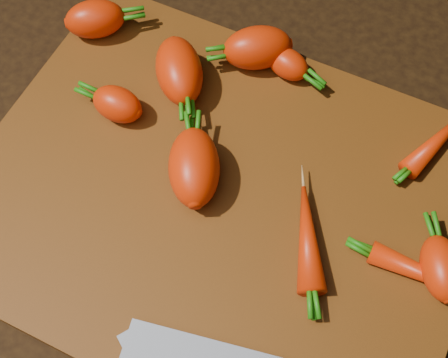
% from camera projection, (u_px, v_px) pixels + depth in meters
% --- Properties ---
extents(ground, '(2.00, 2.00, 0.01)m').
position_uv_depth(ground, '(220.00, 203.00, 0.64)').
color(ground, black).
extents(cutting_board, '(0.50, 0.40, 0.01)m').
position_uv_depth(cutting_board, '(220.00, 198.00, 0.63)').
color(cutting_board, brown).
rests_on(cutting_board, ground).
extents(carrot_0, '(0.08, 0.07, 0.04)m').
position_uv_depth(carrot_0, '(95.00, 19.00, 0.71)').
color(carrot_0, red).
rests_on(carrot_0, cutting_board).
extents(carrot_1, '(0.06, 0.04, 0.04)m').
position_uv_depth(carrot_1, '(117.00, 104.00, 0.65)').
color(carrot_1, red).
rests_on(carrot_1, cutting_board).
extents(carrot_2, '(0.09, 0.10, 0.05)m').
position_uv_depth(carrot_2, '(179.00, 71.00, 0.67)').
color(carrot_2, red).
rests_on(carrot_2, cutting_board).
extents(carrot_3, '(0.09, 0.10, 0.05)m').
position_uv_depth(carrot_3, '(194.00, 167.00, 0.61)').
color(carrot_3, red).
rests_on(carrot_3, cutting_board).
extents(carrot_4, '(0.09, 0.08, 0.05)m').
position_uv_depth(carrot_4, '(258.00, 48.00, 0.68)').
color(carrot_4, red).
rests_on(carrot_4, cutting_board).
extents(carrot_5, '(0.06, 0.04, 0.03)m').
position_uv_depth(carrot_5, '(288.00, 64.00, 0.68)').
color(carrot_5, red).
rests_on(carrot_5, cutting_board).
extents(carrot_6, '(0.06, 0.07, 0.04)m').
position_uv_depth(carrot_6, '(442.00, 268.00, 0.57)').
color(carrot_6, red).
rests_on(carrot_6, cutting_board).
extents(carrot_7, '(0.06, 0.11, 0.02)m').
position_uv_depth(carrot_7, '(440.00, 139.00, 0.64)').
color(carrot_7, red).
rests_on(carrot_7, cutting_board).
extents(carrot_8, '(0.13, 0.02, 0.02)m').
position_uv_depth(carrot_8, '(436.00, 279.00, 0.57)').
color(carrot_8, red).
rests_on(carrot_8, cutting_board).
extents(carrot_9, '(0.07, 0.11, 0.03)m').
position_uv_depth(carrot_9, '(308.00, 237.00, 0.59)').
color(carrot_9, red).
rests_on(carrot_9, cutting_board).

